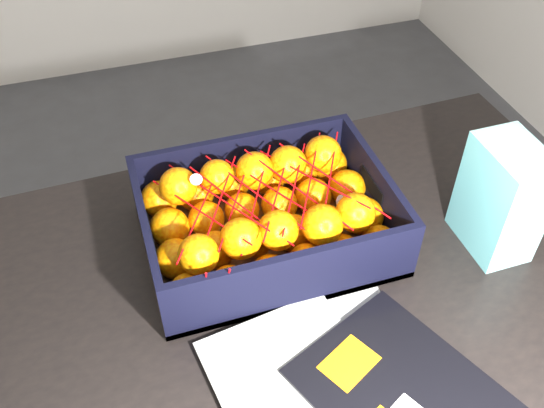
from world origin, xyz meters
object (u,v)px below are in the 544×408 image
object	(u,v)px
table	(291,340)
produce_crate	(266,225)
retail_carton	(501,198)
magazine_stack	(354,392)

from	to	relation	value
table	produce_crate	distance (m)	0.19
produce_crate	retail_carton	world-z (taller)	retail_carton
magazine_stack	retail_carton	xyz separation A→B (m)	(0.33, 0.19, 0.09)
table	retail_carton	size ratio (longest dim) A/B	6.35
produce_crate	table	bearing A→B (deg)	-90.72
magazine_stack	retail_carton	world-z (taller)	retail_carton
produce_crate	retail_carton	size ratio (longest dim) A/B	2.06
table	magazine_stack	distance (m)	0.20
table	magazine_stack	size ratio (longest dim) A/B	3.04
table	produce_crate	world-z (taller)	produce_crate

